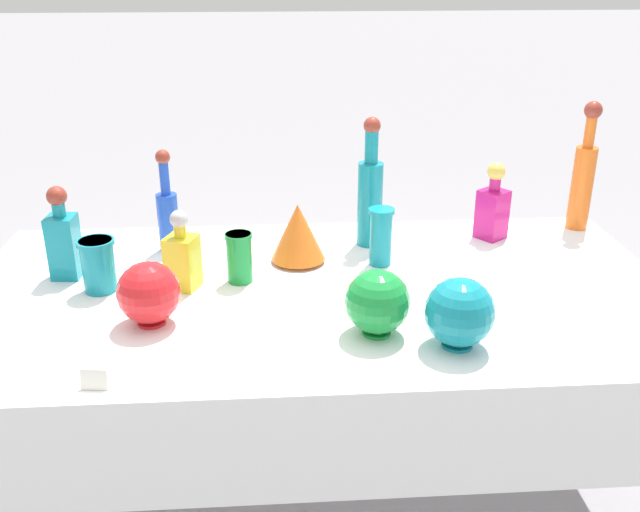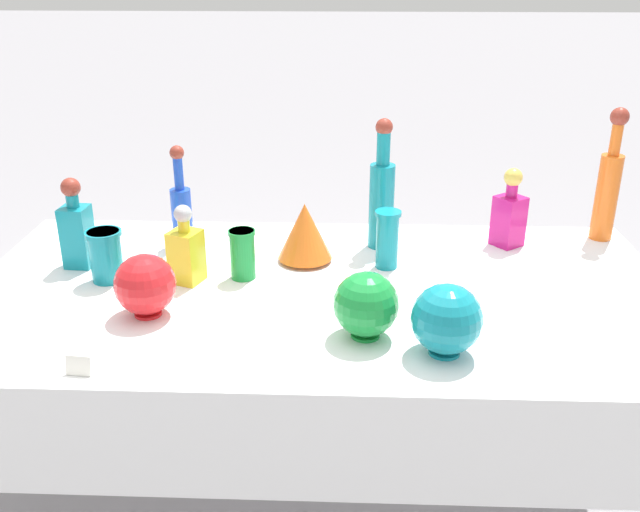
# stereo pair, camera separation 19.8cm
# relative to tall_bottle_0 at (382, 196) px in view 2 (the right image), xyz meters

# --- Properties ---
(ground_plane) EXTENTS (40.00, 40.00, 0.00)m
(ground_plane) POSITION_rel_tall_bottle_0_xyz_m (-0.18, -0.32, -0.93)
(ground_plane) COLOR gray
(display_table) EXTENTS (2.00, 1.05, 0.76)m
(display_table) POSITION_rel_tall_bottle_0_xyz_m (-0.18, -0.36, -0.22)
(display_table) COLOR white
(display_table) RESTS_ON ground
(tall_bottle_0) EXTENTS (0.08, 0.08, 0.42)m
(tall_bottle_0) POSITION_rel_tall_bottle_0_xyz_m (0.00, 0.00, 0.00)
(tall_bottle_0) COLOR teal
(tall_bottle_0) RESTS_ON display_table
(tall_bottle_1) EXTENTS (0.07, 0.07, 0.43)m
(tall_bottle_1) POSITION_rel_tall_bottle_0_xyz_m (0.73, 0.10, 0.01)
(tall_bottle_1) COLOR orange
(tall_bottle_1) RESTS_ON display_table
(tall_bottle_2) EXTENTS (0.07, 0.07, 0.33)m
(tall_bottle_2) POSITION_rel_tall_bottle_0_xyz_m (-0.64, -0.00, -0.04)
(tall_bottle_2) COLOR blue
(tall_bottle_2) RESTS_ON display_table
(square_decanter_0) EXTENTS (0.08, 0.08, 0.28)m
(square_decanter_0) POSITION_rel_tall_bottle_0_xyz_m (-0.91, -0.19, -0.05)
(square_decanter_0) COLOR teal
(square_decanter_0) RESTS_ON display_table
(square_decanter_1) EXTENTS (0.11, 0.11, 0.26)m
(square_decanter_1) POSITION_rel_tall_bottle_0_xyz_m (0.41, 0.03, -0.06)
(square_decanter_1) COLOR #C61972
(square_decanter_1) RESTS_ON display_table
(square_decanter_2) EXTENTS (0.10, 0.10, 0.23)m
(square_decanter_2) POSITION_rel_tall_bottle_0_xyz_m (-0.57, -0.29, -0.08)
(square_decanter_2) COLOR yellow
(square_decanter_2) RESTS_ON display_table
(slender_vase_0) EXTENTS (0.08, 0.08, 0.18)m
(slender_vase_0) POSITION_rel_tall_bottle_0_xyz_m (0.01, -0.16, -0.07)
(slender_vase_0) COLOR teal
(slender_vase_0) RESTS_ON display_table
(slender_vase_1) EXTENTS (0.10, 0.10, 0.15)m
(slender_vase_1) POSITION_rel_tall_bottle_0_xyz_m (-0.80, -0.29, -0.09)
(slender_vase_1) COLOR teal
(slender_vase_1) RESTS_ON display_table
(slender_vase_2) EXTENTS (0.08, 0.08, 0.15)m
(slender_vase_2) POSITION_rel_tall_bottle_0_xyz_m (-0.41, -0.26, -0.09)
(slender_vase_2) COLOR #198C38
(slender_vase_2) RESTS_ON display_table
(fluted_vase_0) EXTENTS (0.17, 0.17, 0.19)m
(fluted_vase_0) POSITION_rel_tall_bottle_0_xyz_m (-0.24, -0.13, -0.07)
(fluted_vase_0) COLOR orange
(fluted_vase_0) RESTS_ON display_table
(round_bowl_0) EXTENTS (0.16, 0.16, 0.17)m
(round_bowl_0) POSITION_rel_tall_bottle_0_xyz_m (-0.63, -0.50, -0.08)
(round_bowl_0) COLOR red
(round_bowl_0) RESTS_ON display_table
(round_bowl_1) EXTENTS (0.17, 0.17, 0.18)m
(round_bowl_1) POSITION_rel_tall_bottle_0_xyz_m (0.13, -0.66, -0.08)
(round_bowl_1) COLOR teal
(round_bowl_1) RESTS_ON display_table
(round_bowl_2) EXTENTS (0.16, 0.16, 0.17)m
(round_bowl_2) POSITION_rel_tall_bottle_0_xyz_m (-0.06, -0.59, -0.08)
(round_bowl_2) COLOR #198C38
(round_bowl_2) RESTS_ON display_table
(price_tag_left) EXTENTS (0.06, 0.02, 0.05)m
(price_tag_left) POSITION_rel_tall_bottle_0_xyz_m (-0.71, -0.79, -0.15)
(price_tag_left) COLOR white
(price_tag_left) RESTS_ON display_table
(cardboard_box_behind_left) EXTENTS (0.52, 0.51, 0.37)m
(cardboard_box_behind_left) POSITION_rel_tall_bottle_0_xyz_m (-0.52, 0.64, -0.78)
(cardboard_box_behind_left) COLOR tan
(cardboard_box_behind_left) RESTS_ON ground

